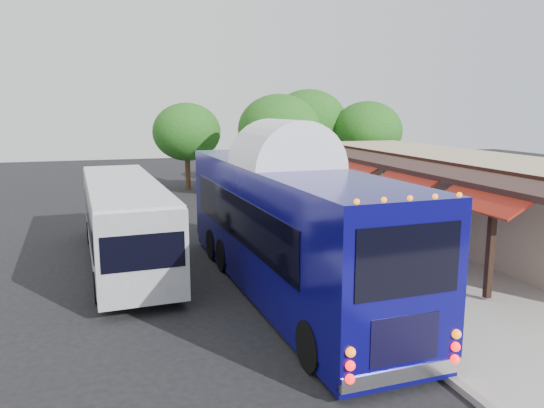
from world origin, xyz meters
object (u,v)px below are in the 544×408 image
object	(u,v)px
ped_c	(288,203)
ped_d	(317,202)
ped_a	(428,250)
coach_bus	(285,220)
sign_board	(416,233)
city_bus	(124,218)
ped_b	(300,226)

from	to	relation	value
ped_c	ped_d	world-z (taller)	ped_c
ped_a	ped_c	bearing A→B (deg)	107.38
coach_bus	ped_c	size ratio (longest dim) A/B	7.09
ped_a	sign_board	xyz separation A→B (m)	(1.43, 2.94, -0.23)
city_bus	ped_d	distance (m)	10.56
coach_bus	ped_d	distance (m)	10.54
ped_a	ped_d	distance (m)	9.77
city_bus	sign_board	distance (m)	11.10
ped_b	ped_c	distance (m)	4.97
ped_b	ped_d	world-z (taller)	ped_b
coach_bus	city_bus	bearing A→B (deg)	132.58
coach_bus	city_bus	distance (m)	6.58
city_bus	ped_c	world-z (taller)	city_bus
ped_a	ped_d	bearing A→B (deg)	97.51
ped_c	sign_board	size ratio (longest dim) A/B	1.83
ped_d	coach_bus	bearing A→B (deg)	68.44
ped_b	ped_c	bearing A→B (deg)	-79.35
ped_b	ped_c	xyz separation A→B (m)	(1.15, 4.83, 0.06)
ped_a	coach_bus	bearing A→B (deg)	-178.11
city_bus	ped_b	xyz separation A→B (m)	(6.67, -0.51, -0.65)
ped_b	coach_bus	bearing A→B (deg)	87.72
ped_d	ped_a	bearing A→B (deg)	95.73
ped_a	ped_c	xyz separation A→B (m)	(-1.59, 9.47, 0.01)
ped_d	sign_board	bearing A→B (deg)	107.41
ped_b	sign_board	size ratio (longest dim) A/B	1.72
city_bus	ped_c	distance (m)	8.96
ped_a	ped_d	size ratio (longest dim) A/B	1.08
coach_bus	sign_board	world-z (taller)	coach_bus
ped_a	ped_c	world-z (taller)	ped_c
sign_board	ped_c	bearing A→B (deg)	97.38
ped_b	sign_board	bearing A→B (deg)	-178.09
ped_d	city_bus	bearing A→B (deg)	32.06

